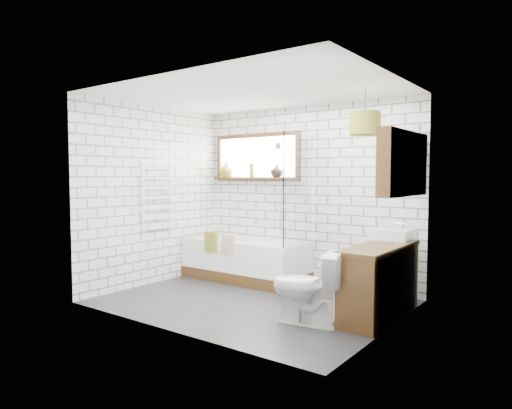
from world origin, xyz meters
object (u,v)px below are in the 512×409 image
Objects in this scene: basin at (392,235)px; pendant at (365,123)px; bathtub at (245,259)px; toilet at (307,286)px; vanity at (380,281)px.

pendant reaches higher than basin.
pendant is (2.00, -0.41, 1.80)m from bathtub.
toilet is (1.74, -1.20, 0.09)m from bathtub.
vanity is 0.68m from basin.
vanity is 3.95× the size of pendant.
pendant is at bearing 151.28° from vanity.
toilet is at bearing -128.58° from vanity.
vanity is at bearing -28.72° from pendant.
pendant is at bearing 152.34° from toilet.
basin is 1.33m from pendant.
bathtub is at bearing -134.13° from toilet.
pendant is (0.26, 0.79, 1.71)m from toilet.
bathtub is at bearing 168.37° from pendant.
toilet is 2.25× the size of pendant.
basin is (-0.06, 0.50, 0.45)m from vanity.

